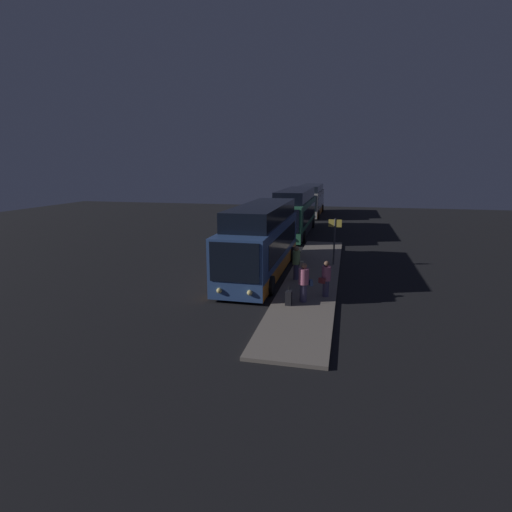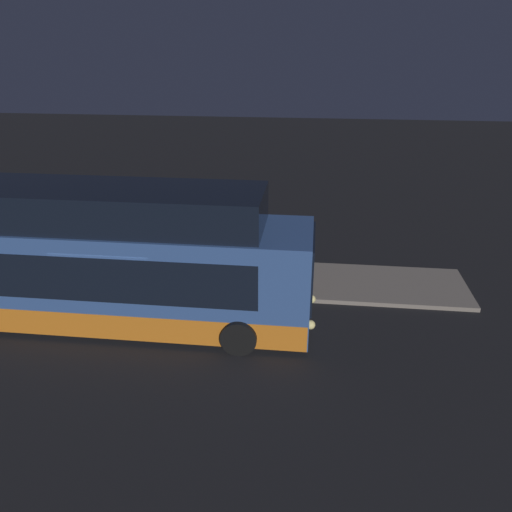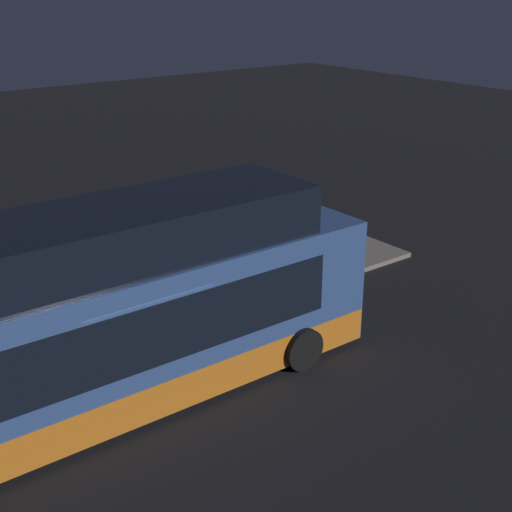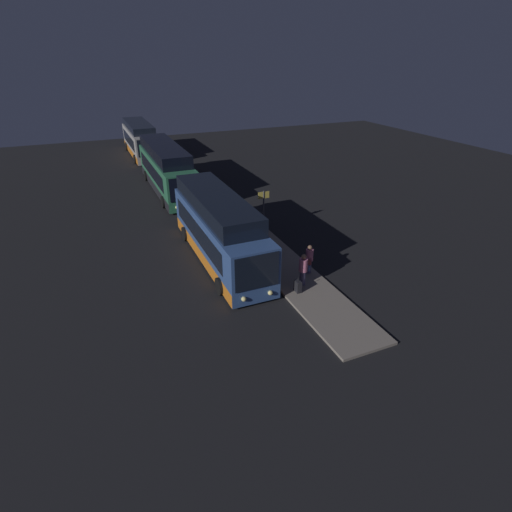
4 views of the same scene
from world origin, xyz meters
TOP-DOWN VIEW (x-y plane):
  - ground at (0.00, 0.00)m, footprint 80.00×80.00m
  - platform at (0.00, 2.94)m, footprint 20.00×2.68m
  - bus_lead at (-0.34, 0.03)m, footprint 10.86×2.77m
  - bus_second at (-14.40, 0.03)m, footprint 12.40×2.84m
  - bus_third at (-28.74, 0.03)m, footprint 10.96×2.83m
  - passenger_boarding at (3.44, 3.80)m, footprint 0.67×0.61m
  - passenger_waiting at (0.97, 2.15)m, footprint 0.40×0.57m
  - passenger_with_bags at (4.37, 2.91)m, footprint 0.55×0.69m
  - suitcase at (4.90, 2.34)m, footprint 0.41×0.25m
  - sign_post at (-2.76, 3.91)m, footprint 0.10×0.76m

SIDE VIEW (x-z plane):
  - ground at x=0.00m, z-range 0.00..0.00m
  - platform at x=0.00m, z-range 0.00..0.13m
  - suitcase at x=4.90m, z-range 0.01..0.85m
  - passenger_boarding at x=3.44m, z-range 0.18..1.82m
  - passenger_with_bags at x=4.37m, z-range 0.18..1.91m
  - passenger_waiting at x=0.97m, z-range 0.20..1.97m
  - bus_third at x=-28.74m, z-range -0.18..3.47m
  - bus_lead at x=-0.34m, z-range -0.22..3.60m
  - bus_second at x=-14.40m, z-range -0.22..3.66m
  - sign_post at x=-2.76m, z-range 0.49..3.24m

